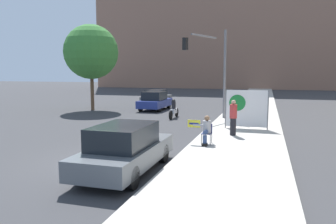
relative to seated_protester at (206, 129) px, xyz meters
name	(u,v)px	position (x,y,z in m)	size (l,w,h in m)	color
ground_plane	(105,162)	(-2.98, -3.19, -0.78)	(160.00, 160.00, 0.00)	#38383A
sidewalk_curb	(251,113)	(1.26, 11.81, -0.70)	(3.85, 90.00, 0.15)	#B7B2A8
seated_protester	(206,129)	(0.00, 0.00, 0.00)	(1.00, 0.77, 1.18)	#474C56
jogger_on_sidewalk	(233,117)	(0.89, 2.25, 0.22)	(0.34, 0.34, 1.67)	black
protest_banner	(246,108)	(1.34, 4.26, 0.44)	(2.22, 0.06, 2.03)	slate
traffic_light_pole	(209,59)	(-1.37, 8.46, 3.18)	(3.15, 2.92, 5.61)	slate
parked_car_curbside	(125,149)	(-1.78, -4.07, -0.03)	(1.77, 4.43, 1.52)	#565B60
car_on_road_nearest	(155,101)	(-6.42, 12.15, -0.03)	(1.79, 4.11, 1.53)	navy
car_on_road_midblock	(157,97)	(-8.10, 17.50, -0.09)	(1.83, 4.65, 1.36)	#565B60
motorcycle_on_road	(174,110)	(-3.64, 8.01, -0.23)	(0.28, 2.08, 1.30)	silver
street_tree_near_curb	(91,52)	(-11.32, 10.65, 3.93)	(4.38, 4.38, 6.91)	brown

